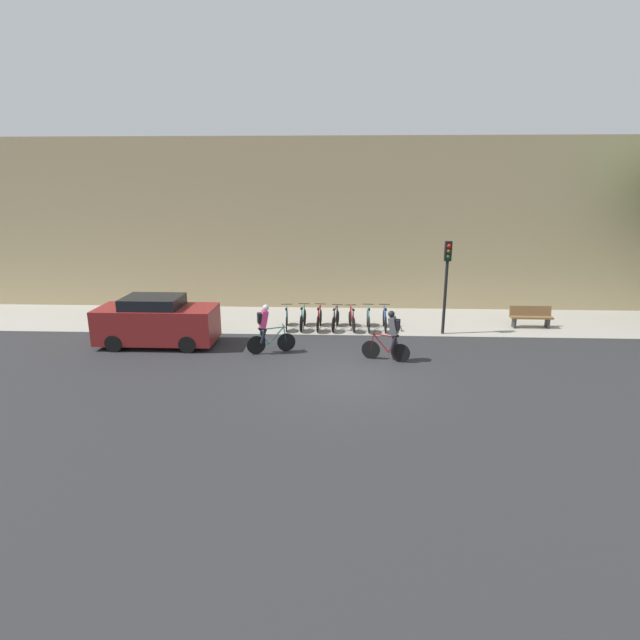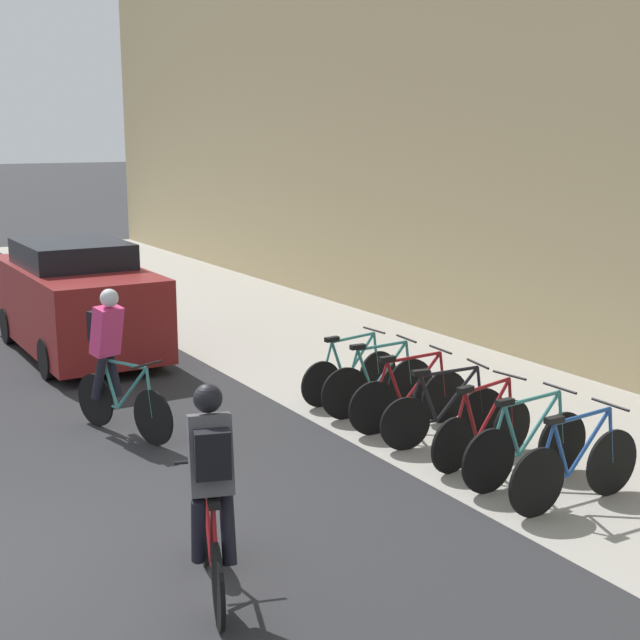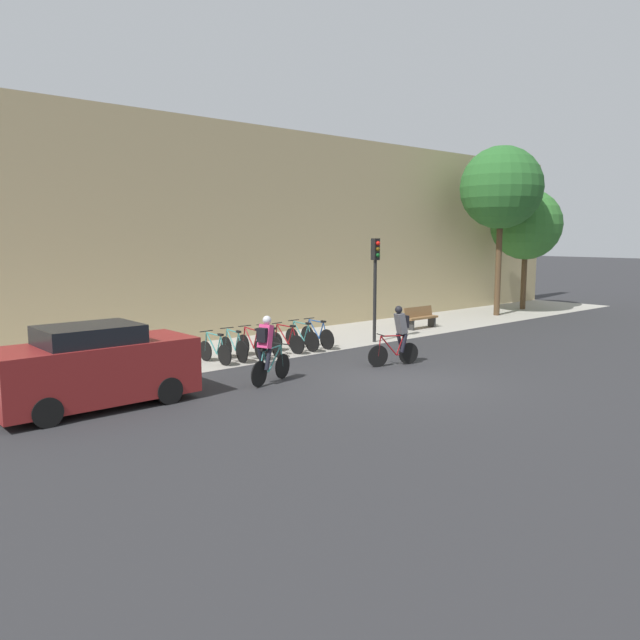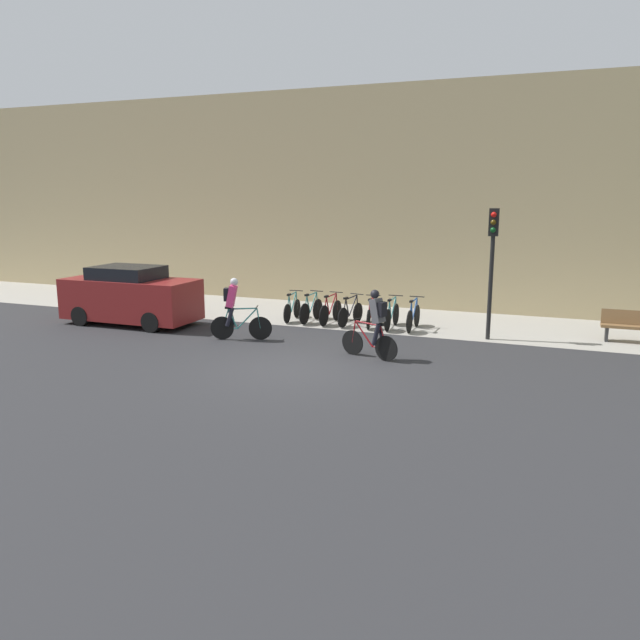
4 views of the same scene
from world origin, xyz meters
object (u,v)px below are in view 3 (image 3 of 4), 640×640
parked_bike_0 (215,351)px  parked_bike_3 (269,343)px  parked_bike_4 (286,341)px  parked_bike_5 (302,338)px  cyclist_pink (267,348)px  parked_bike_2 (252,345)px  parked_car (95,368)px  traffic_light_pole (375,271)px  cyclist_grey (399,333)px  bench (420,317)px  parked_bike_6 (317,336)px  parked_bike_1 (234,347)px

parked_bike_0 → parked_bike_3: size_ratio=0.97×
parked_bike_4 → parked_bike_5: size_ratio=0.93×
cyclist_pink → parked_bike_2: (1.74, 3.16, -0.55)m
parked_car → parked_bike_2: bearing=22.2°
parked_bike_3 → traffic_light_pole: bearing=-6.8°
parked_bike_0 → parked_bike_4: size_ratio=1.00×
parked_bike_3 → cyclist_grey: bearing=-63.2°
cyclist_pink → traffic_light_pole: 7.41m
cyclist_pink → bench: cyclist_pink is taller
parked_car → bench: bearing=11.4°
bench → parked_car: size_ratio=0.40×
parked_bike_2 → traffic_light_pole: (4.99, -0.51, 2.16)m
cyclist_grey → parked_bike_0: (-3.94, 3.79, -0.56)m
parked_bike_0 → parked_bike_2: (1.35, -0.00, 0.02)m
parked_bike_0 → parked_bike_5: (3.37, -0.00, 0.02)m
parked_bike_4 → parked_car: parked_car is taller
traffic_light_pole → parked_bike_2: bearing=174.1°
parked_bike_6 → parked_bike_1: bearing=180.0°
parked_car → parked_bike_0: bearing=27.9°
parked_bike_2 → parked_bike_5: size_ratio=0.99×
parked_bike_0 → cyclist_grey: bearing=-43.9°
parked_bike_4 → bench: 7.49m
parked_bike_4 → bench: parked_bike_4 is taller
cyclist_grey → parked_bike_1: (-3.26, 3.79, -0.54)m
parked_bike_5 → bench: size_ratio=1.00×
parked_bike_2 → parked_bike_6: bearing=0.0°
parked_bike_3 → parked_bike_4: parked_bike_3 is taller
parked_bike_0 → parked_bike_4: 2.70m
cyclist_grey → parked_bike_6: (0.11, 3.79, -0.54)m
parked_bike_3 → parked_bike_5: size_ratio=0.95×
parked_bike_2 → parked_car: 6.39m
parked_bike_0 → parked_bike_6: size_ratio=0.93×
bench → parked_car: 15.02m
parked_bike_1 → parked_bike_4: bearing=-0.0°
cyclist_pink → parked_bike_4: 4.45m
traffic_light_pole → parked_bike_4: bearing=172.0°
parked_car → parked_bike_3: bearing=20.1°
parked_bike_2 → traffic_light_pole: traffic_light_pole is taller
parked_bike_3 → parked_car: (-6.57, -2.41, 0.51)m
parked_bike_4 → parked_bike_0: bearing=180.0°
cyclist_pink → parked_bike_5: size_ratio=1.03×
parked_bike_3 → parked_bike_6: size_ratio=0.96×
cyclist_pink → parked_bike_6: 5.47m
cyclist_pink → parked_bike_1: size_ratio=1.07×
parked_bike_0 → parked_car: size_ratio=0.37×
parked_bike_6 → traffic_light_pole: traffic_light_pole is taller
parked_bike_1 → parked_car: 5.77m
cyclist_pink → parked_car: parked_car is taller
cyclist_pink → parked_bike_3: (2.41, 3.16, -0.56)m
cyclist_grey → parked_bike_3: size_ratio=1.08×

